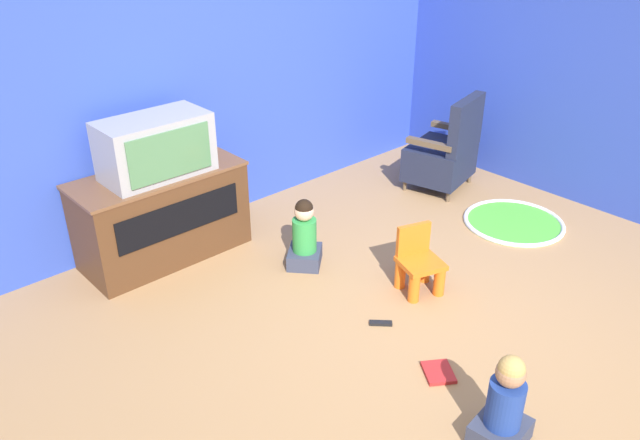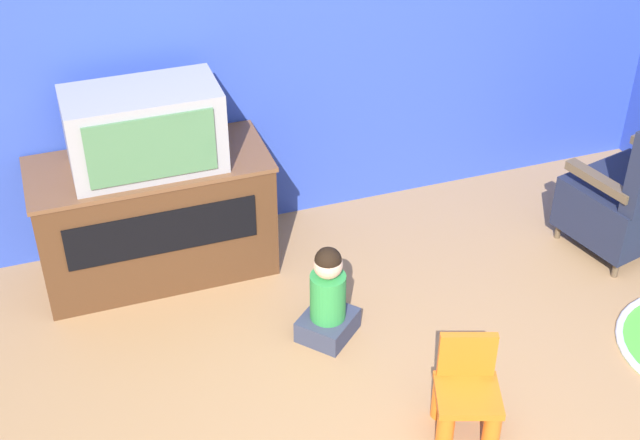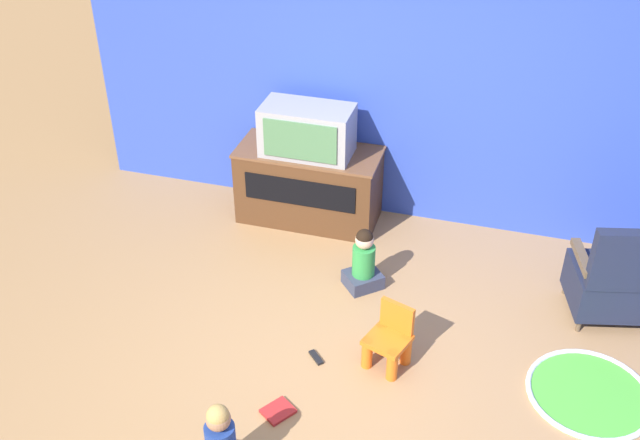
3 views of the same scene
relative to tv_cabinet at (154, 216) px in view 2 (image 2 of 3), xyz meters
name	(u,v)px [view 2 (image 2 of 3)]	position (x,y,z in m)	size (l,w,h in m)	color
wall_back	(241,20)	(0.63, 0.36, 0.91)	(5.50, 0.12, 2.54)	#2D47B2
tv_cabinet	(154,216)	(0.00, 0.00, 0.00)	(1.27, 0.57, 0.70)	#4C2D19
television	(144,130)	(0.00, -0.04, 0.56)	(0.78, 0.42, 0.44)	#939399
black_armchair	(633,196)	(2.60, -0.68, -0.01)	(0.71, 0.66, 0.91)	brown
yellow_kid_chair	(467,397)	(1.09, -1.64, -0.17)	(0.36, 0.35, 0.48)	orange
child_watching_left	(328,299)	(0.71, -0.84, -0.12)	(0.37, 0.37, 0.55)	#33384C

